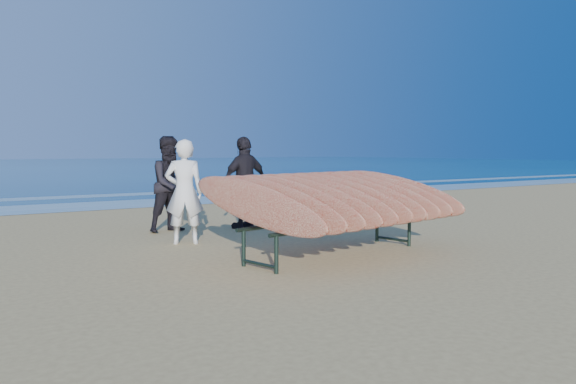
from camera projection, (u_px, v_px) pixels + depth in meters
name	position (u px, v px, depth m)	size (l,w,h in m)	color
ground	(320.00, 265.00, 7.69)	(120.00, 120.00, 0.00)	tan
foam_near	(112.00, 205.00, 16.04)	(160.00, 160.00, 0.00)	white
foam_far	(82.00, 196.00, 18.95)	(160.00, 160.00, 0.00)	white
surfboard_rack	(335.00, 198.00, 8.31)	(3.60, 3.18, 1.35)	#1B2B24
person_white	(184.00, 192.00, 9.35)	(0.64, 0.42, 1.75)	silver
person_dark_a	(171.00, 184.00, 10.73)	(0.89, 0.70, 1.84)	black
person_dark_b	(245.00, 183.00, 11.20)	(1.08, 0.45, 1.84)	black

